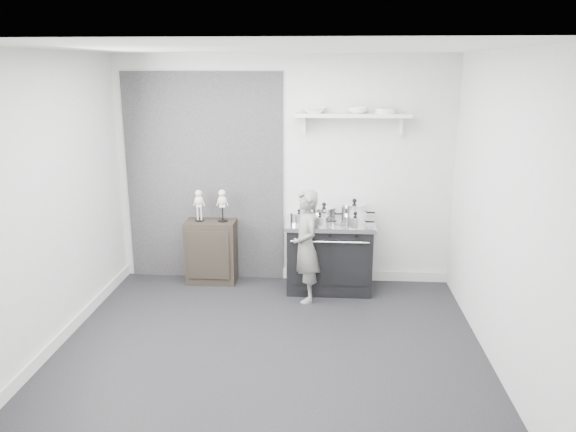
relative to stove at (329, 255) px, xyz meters
name	(u,v)px	position (x,y,z in m)	size (l,w,h in m)	color
ground	(269,346)	(-0.56, -1.48, -0.41)	(4.00, 4.00, 0.00)	black
room_shell	(259,172)	(-0.65, -1.33, 1.22)	(4.02, 3.62, 2.71)	silver
wall_shelf	(353,116)	(0.24, 0.20, 1.59)	(1.30, 0.26, 0.24)	silver
stove	(329,255)	(0.00, 0.00, 0.00)	(1.02, 0.64, 0.82)	black
side_cabinet	(212,251)	(-1.42, 0.13, -0.03)	(0.59, 0.34, 0.77)	black
child	(306,246)	(-0.26, -0.34, 0.22)	(0.46, 0.30, 1.26)	slate
pot_front_left	(299,218)	(-0.35, -0.12, 0.48)	(0.29, 0.20, 0.17)	silver
pot_back_left	(324,213)	(-0.07, 0.11, 0.49)	(0.37, 0.29, 0.20)	silver
pot_back_right	(354,212)	(0.28, 0.09, 0.51)	(0.40, 0.31, 0.26)	silver
pot_front_right	(355,221)	(0.28, -0.16, 0.47)	(0.34, 0.25, 0.17)	silver
pot_front_center	(320,220)	(-0.11, -0.15, 0.47)	(0.29, 0.20, 0.15)	silver
skeleton_full	(199,203)	(-1.55, 0.13, 0.57)	(0.12, 0.08, 0.44)	beige
skeleton_torso	(222,203)	(-1.27, 0.13, 0.58)	(0.12, 0.08, 0.44)	beige
bowl_large	(314,110)	(-0.20, 0.19, 1.66)	(0.28, 0.28, 0.07)	white
bowl_small	(358,110)	(0.29, 0.19, 1.66)	(0.22, 0.22, 0.07)	white
plate_stack	(386,111)	(0.60, 0.19, 1.66)	(0.24, 0.24, 0.06)	silver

